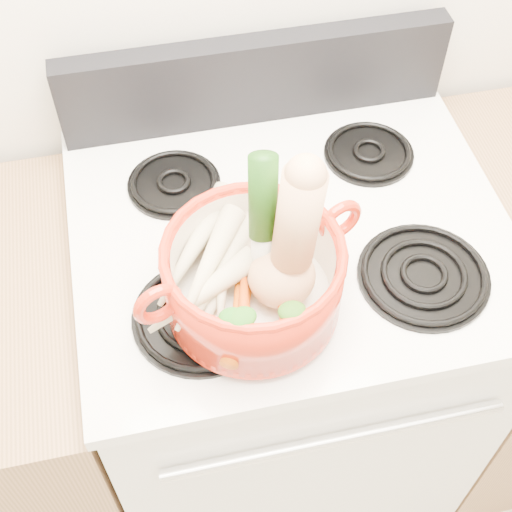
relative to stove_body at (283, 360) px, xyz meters
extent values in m
cube|color=silver|center=(0.00, 0.00, 0.00)|extent=(0.76, 0.65, 0.92)
cube|color=white|center=(0.00, 0.00, 0.47)|extent=(0.78, 0.67, 0.03)
cube|color=black|center=(0.00, 0.30, 0.58)|extent=(0.76, 0.05, 0.18)
cylinder|color=silver|center=(0.00, -0.34, 0.32)|extent=(0.60, 0.02, 0.02)
cylinder|color=black|center=(-0.19, -0.16, 0.50)|extent=(0.22, 0.22, 0.02)
cylinder|color=black|center=(0.19, -0.16, 0.50)|extent=(0.22, 0.22, 0.02)
cylinder|color=black|center=(-0.19, 0.14, 0.50)|extent=(0.17, 0.17, 0.02)
cylinder|color=black|center=(0.19, 0.14, 0.50)|extent=(0.17, 0.17, 0.02)
cylinder|color=red|center=(-0.10, -0.16, 0.58)|extent=(0.35, 0.35, 0.14)
torus|color=red|center=(-0.25, -0.21, 0.62)|extent=(0.08, 0.04, 0.08)
torus|color=red|center=(0.05, -0.11, 0.62)|extent=(0.08, 0.04, 0.08)
cylinder|color=beige|center=(-0.08, -0.14, 0.67)|extent=(0.05, 0.08, 0.28)
ellipsoid|color=tan|center=(-0.08, -0.07, 0.56)|extent=(0.09, 0.07, 0.04)
cone|color=beige|center=(-0.14, -0.12, 0.56)|extent=(0.17, 0.23, 0.07)
cone|color=beige|center=(-0.16, -0.14, 0.57)|extent=(0.16, 0.19, 0.06)
cone|color=beige|center=(-0.15, -0.14, 0.57)|extent=(0.07, 0.17, 0.05)
cone|color=beige|center=(-0.18, -0.17, 0.58)|extent=(0.20, 0.12, 0.06)
cone|color=beige|center=(-0.18, -0.08, 0.59)|extent=(0.18, 0.21, 0.07)
cone|color=beige|center=(-0.17, -0.14, 0.59)|extent=(0.16, 0.21, 0.06)
cone|color=#D65E0A|center=(-0.14, -0.22, 0.55)|extent=(0.09, 0.14, 0.04)
cone|color=#C9590A|center=(-0.14, -0.21, 0.56)|extent=(0.06, 0.16, 0.05)
cone|color=#BC4E09|center=(-0.07, -0.20, 0.57)|extent=(0.04, 0.17, 0.05)
cone|color=#BB3B09|center=(-0.13, -0.21, 0.57)|extent=(0.05, 0.13, 0.04)
camera|label=1|loc=(-0.24, -0.79, 1.47)|focal=50.00mm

